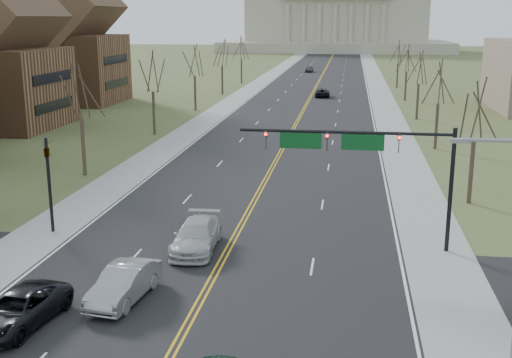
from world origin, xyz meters
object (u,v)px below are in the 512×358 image
(signal_left, at_px, (49,174))
(car_sb_outer_lead, at_px, (18,309))
(signal_mast, at_px, (361,151))
(car_far_nb, at_px, (322,92))
(car_sb_inner_second, at_px, (196,236))
(car_far_sb, at_px, (309,69))
(car_sb_inner_lead, at_px, (124,283))

(signal_left, relative_size, car_sb_outer_lead, 1.10)
(signal_mast, height_order, signal_left, signal_mast)
(signal_left, height_order, car_far_nb, signal_left)
(car_sb_inner_second, xyz_separation_m, car_far_sb, (-1.84, 126.61, -0.07))
(signal_mast, distance_m, signal_left, 19.06)
(signal_left, height_order, car_far_sb, signal_left)
(car_sb_inner_lead, height_order, car_far_nb, car_sb_inner_lead)
(signal_left, bearing_deg, car_sb_outer_lead, -70.79)
(car_sb_outer_lead, distance_m, car_far_nb, 86.50)
(car_sb_inner_lead, height_order, car_far_sb, car_sb_inner_lead)
(car_sb_outer_lead, bearing_deg, car_sb_inner_second, 69.98)
(signal_left, xyz_separation_m, car_sb_inner_lead, (7.91, -9.01, -2.87))
(car_sb_outer_lead, distance_m, car_far_sb, 137.00)
(signal_left, height_order, car_sb_outer_lead, signal_left)
(signal_left, bearing_deg, signal_mast, -0.00)
(signal_mast, distance_m, car_far_nb, 74.19)
(car_far_sb, bearing_deg, signal_mast, -81.07)
(car_sb_outer_lead, height_order, car_far_sb, car_far_sb)
(car_far_nb, distance_m, car_far_sb, 51.24)
(car_sb_inner_second, height_order, car_far_nb, car_sb_inner_second)
(signal_left, height_order, car_sb_inner_second, signal_left)
(car_sb_inner_lead, relative_size, car_sb_inner_second, 0.88)
(car_far_sb, bearing_deg, car_sb_outer_lead, -87.66)
(car_sb_inner_lead, bearing_deg, car_sb_outer_lead, -131.71)
(car_sb_inner_second, bearing_deg, car_far_sb, 88.13)
(signal_mast, relative_size, car_sb_outer_lead, 2.21)
(signal_left, relative_size, car_sb_inner_second, 1.04)
(car_sb_outer_lead, bearing_deg, car_far_sb, 96.25)
(signal_mast, distance_m, car_sb_inner_lead, 15.07)
(car_sb_outer_lead, relative_size, car_far_sb, 1.22)
(signal_mast, xyz_separation_m, car_sb_outer_lead, (-14.70, -12.20, -4.99))
(car_sb_outer_lead, height_order, car_sb_inner_second, car_sb_inner_second)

